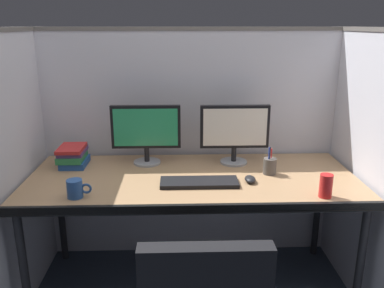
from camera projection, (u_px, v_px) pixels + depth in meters
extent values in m
cube|color=silver|center=(190.00, 148.00, 2.73)|extent=(2.20, 0.05, 1.55)
cube|color=#605B56|center=(190.00, 29.00, 2.51)|extent=(2.21, 0.06, 0.02)
cube|color=silver|center=(12.00, 179.00, 2.18)|extent=(0.05, 1.40, 1.55)
cube|color=silver|center=(369.00, 175.00, 2.24)|extent=(0.05, 1.40, 1.55)
cube|color=#997551|center=(192.00, 179.00, 2.32)|extent=(1.90, 0.80, 0.04)
cube|color=black|center=(195.00, 209.00, 1.95)|extent=(1.90, 0.02, 0.05)
cylinder|color=black|center=(24.00, 272.00, 2.08)|extent=(0.04, 0.04, 0.70)
cylinder|color=black|center=(360.00, 265.00, 2.13)|extent=(0.04, 0.04, 0.70)
cylinder|color=black|center=(61.00, 213.00, 2.73)|extent=(0.04, 0.04, 0.70)
cylinder|color=black|center=(318.00, 209.00, 2.78)|extent=(0.04, 0.04, 0.70)
cylinder|color=gray|center=(147.00, 162.00, 2.53)|extent=(0.17, 0.17, 0.01)
cylinder|color=black|center=(147.00, 154.00, 2.51)|extent=(0.03, 0.03, 0.09)
cube|color=black|center=(146.00, 127.00, 2.46)|extent=(0.43, 0.03, 0.27)
cube|color=#268C59|center=(146.00, 128.00, 2.45)|extent=(0.39, 0.01, 0.23)
cylinder|color=gray|center=(234.00, 162.00, 2.54)|extent=(0.17, 0.17, 0.01)
cylinder|color=black|center=(234.00, 154.00, 2.52)|extent=(0.03, 0.03, 0.09)
cube|color=black|center=(235.00, 127.00, 2.47)|extent=(0.43, 0.03, 0.27)
cube|color=silver|center=(235.00, 127.00, 2.45)|extent=(0.39, 0.01, 0.23)
cube|color=black|center=(199.00, 182.00, 2.20)|extent=(0.43, 0.15, 0.02)
ellipsoid|color=black|center=(250.00, 179.00, 2.22)|extent=(0.06, 0.10, 0.03)
cylinder|color=#59595B|center=(250.00, 176.00, 2.24)|extent=(0.01, 0.01, 0.01)
cylinder|color=#4C4742|center=(270.00, 166.00, 2.34)|extent=(0.08, 0.08, 0.09)
cylinder|color=red|center=(271.00, 160.00, 2.34)|extent=(0.01, 0.01, 0.14)
cylinder|color=#263FB2|center=(269.00, 160.00, 2.32)|extent=(0.01, 0.01, 0.16)
cylinder|color=black|center=(270.00, 160.00, 2.32)|extent=(0.01, 0.01, 0.16)
cube|color=#1E478C|center=(75.00, 162.00, 2.49)|extent=(0.15, 0.21, 0.04)
cube|color=#26723F|center=(72.00, 157.00, 2.47)|extent=(0.15, 0.21, 0.04)
cube|color=#4C3366|center=(73.00, 151.00, 2.47)|extent=(0.15, 0.21, 0.02)
cube|color=#B22626|center=(71.00, 148.00, 2.46)|extent=(0.15, 0.21, 0.02)
cylinder|color=red|center=(326.00, 186.00, 2.02)|extent=(0.07, 0.07, 0.12)
cylinder|color=#264C8C|center=(75.00, 189.00, 2.02)|extent=(0.08, 0.08, 0.09)
torus|color=#264C8C|center=(86.00, 189.00, 2.02)|extent=(0.06, 0.01, 0.06)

